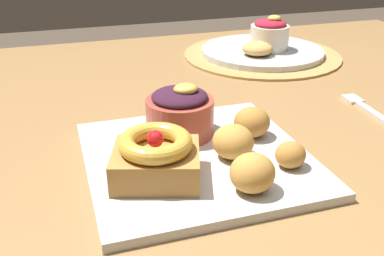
{
  "coord_description": "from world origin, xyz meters",
  "views": [
    {
      "loc": [
        -0.24,
        -0.56,
        1.02
      ],
      "look_at": [
        -0.08,
        -0.07,
        0.77
      ],
      "focal_mm": 41.91,
      "sensor_mm": 36.0,
      "label": 1
    }
  ],
  "objects_px": {
    "front_plate": "(197,158)",
    "berry_ramekin": "(180,112)",
    "fritter_extra": "(290,155)",
    "back_ramekin": "(270,34)",
    "fritter_front": "(252,173)",
    "fritter_back": "(233,142)",
    "back_pastry": "(257,49)",
    "cake_slice": "(156,157)",
    "fork": "(364,107)",
    "fritter_middle": "(252,122)",
    "back_plate": "(262,51)"
  },
  "relations": [
    {
      "from": "fritter_middle",
      "to": "fork",
      "type": "bearing_deg",
      "value": 14.62
    },
    {
      "from": "berry_ramekin",
      "to": "fritter_back",
      "type": "relative_size",
      "value": 1.79
    },
    {
      "from": "fritter_extra",
      "to": "back_pastry",
      "type": "xyz_separation_m",
      "value": [
        0.16,
        0.43,
        0.0
      ]
    },
    {
      "from": "front_plate",
      "to": "back_pastry",
      "type": "xyz_separation_m",
      "value": [
        0.26,
        0.37,
        0.03
      ]
    },
    {
      "from": "fritter_back",
      "to": "back_ramekin",
      "type": "relative_size",
      "value": 0.62
    },
    {
      "from": "fritter_middle",
      "to": "fork",
      "type": "relative_size",
      "value": 0.39
    },
    {
      "from": "fritter_middle",
      "to": "back_ramekin",
      "type": "xyz_separation_m",
      "value": [
        0.21,
        0.37,
        0.02
      ]
    },
    {
      "from": "fork",
      "to": "cake_slice",
      "type": "bearing_deg",
      "value": 113.21
    },
    {
      "from": "back_plate",
      "to": "fork",
      "type": "bearing_deg",
      "value": -85.04
    },
    {
      "from": "back_ramekin",
      "to": "fork",
      "type": "distance_m",
      "value": 0.32
    },
    {
      "from": "fritter_middle",
      "to": "back_plate",
      "type": "height_order",
      "value": "fritter_middle"
    },
    {
      "from": "back_pastry",
      "to": "fritter_extra",
      "type": "bearing_deg",
      "value": -110.32
    },
    {
      "from": "fritter_middle",
      "to": "back_pastry",
      "type": "bearing_deg",
      "value": 63.63
    },
    {
      "from": "back_ramekin",
      "to": "back_pastry",
      "type": "bearing_deg",
      "value": -143.39
    },
    {
      "from": "cake_slice",
      "to": "back_ramekin",
      "type": "xyz_separation_m",
      "value": [
        0.36,
        0.44,
        0.01
      ]
    },
    {
      "from": "fritter_middle",
      "to": "fritter_back",
      "type": "bearing_deg",
      "value": -135.08
    },
    {
      "from": "fritter_extra",
      "to": "back_pastry",
      "type": "distance_m",
      "value": 0.46
    },
    {
      "from": "back_ramekin",
      "to": "fritter_back",
      "type": "bearing_deg",
      "value": -121.67
    },
    {
      "from": "fritter_back",
      "to": "back_ramekin",
      "type": "xyz_separation_m",
      "value": [
        0.26,
        0.42,
        0.02
      ]
    },
    {
      "from": "front_plate",
      "to": "fritter_back",
      "type": "xyz_separation_m",
      "value": [
        0.04,
        -0.02,
        0.03
      ]
    },
    {
      "from": "back_ramekin",
      "to": "fork",
      "type": "bearing_deg",
      "value": -86.72
    },
    {
      "from": "fork",
      "to": "fritter_extra",
      "type": "bearing_deg",
      "value": 128.92
    },
    {
      "from": "front_plate",
      "to": "fritter_extra",
      "type": "bearing_deg",
      "value": -33.19
    },
    {
      "from": "front_plate",
      "to": "fritter_extra",
      "type": "xyz_separation_m",
      "value": [
        0.1,
        -0.06,
        0.02
      ]
    },
    {
      "from": "cake_slice",
      "to": "fork",
      "type": "xyz_separation_m",
      "value": [
        0.38,
        0.13,
        -0.04
      ]
    },
    {
      "from": "cake_slice",
      "to": "fork",
      "type": "relative_size",
      "value": 0.94
    },
    {
      "from": "berry_ramekin",
      "to": "back_plate",
      "type": "bearing_deg",
      "value": 49.95
    },
    {
      "from": "fritter_front",
      "to": "fork",
      "type": "xyz_separation_m",
      "value": [
        0.29,
        0.18,
        -0.03
      ]
    },
    {
      "from": "front_plate",
      "to": "cake_slice",
      "type": "xyz_separation_m",
      "value": [
        -0.06,
        -0.04,
        0.03
      ]
    },
    {
      "from": "front_plate",
      "to": "back_plate",
      "type": "xyz_separation_m",
      "value": [
        0.29,
        0.41,
        0.01
      ]
    },
    {
      "from": "berry_ramekin",
      "to": "fritter_back",
      "type": "bearing_deg",
      "value": -61.74
    },
    {
      "from": "fritter_back",
      "to": "fritter_middle",
      "type": "bearing_deg",
      "value": 44.92
    },
    {
      "from": "fork",
      "to": "fritter_front",
      "type": "bearing_deg",
      "value": 127.32
    },
    {
      "from": "berry_ramekin",
      "to": "fritter_front",
      "type": "distance_m",
      "value": 0.16
    },
    {
      "from": "fritter_back",
      "to": "fritter_extra",
      "type": "relative_size",
      "value": 1.4
    },
    {
      "from": "back_pastry",
      "to": "fork",
      "type": "height_order",
      "value": "back_pastry"
    },
    {
      "from": "front_plate",
      "to": "fritter_front",
      "type": "distance_m",
      "value": 0.11
    },
    {
      "from": "cake_slice",
      "to": "fritter_back",
      "type": "height_order",
      "value": "cake_slice"
    },
    {
      "from": "cake_slice",
      "to": "back_ramekin",
      "type": "distance_m",
      "value": 0.57
    },
    {
      "from": "fritter_front",
      "to": "fritter_extra",
      "type": "height_order",
      "value": "fritter_front"
    },
    {
      "from": "front_plate",
      "to": "berry_ramekin",
      "type": "bearing_deg",
      "value": 93.28
    },
    {
      "from": "fritter_extra",
      "to": "back_ramekin",
      "type": "xyz_separation_m",
      "value": [
        0.2,
        0.46,
        0.02
      ]
    },
    {
      "from": "fritter_front",
      "to": "fritter_back",
      "type": "xyz_separation_m",
      "value": [
        0.01,
        0.08,
        -0.0
      ]
    },
    {
      "from": "fritter_extra",
      "to": "fork",
      "type": "relative_size",
      "value": 0.29
    },
    {
      "from": "fritter_back",
      "to": "fritter_extra",
      "type": "bearing_deg",
      "value": -37.74
    },
    {
      "from": "fritter_front",
      "to": "back_ramekin",
      "type": "relative_size",
      "value": 0.6
    },
    {
      "from": "cake_slice",
      "to": "back_pastry",
      "type": "height_order",
      "value": "cake_slice"
    },
    {
      "from": "cake_slice",
      "to": "berry_ramekin",
      "type": "relative_size",
      "value": 1.27
    },
    {
      "from": "back_plate",
      "to": "back_pastry",
      "type": "height_order",
      "value": "back_pastry"
    },
    {
      "from": "cake_slice",
      "to": "back_ramekin",
      "type": "relative_size",
      "value": 1.4
    }
  ]
}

